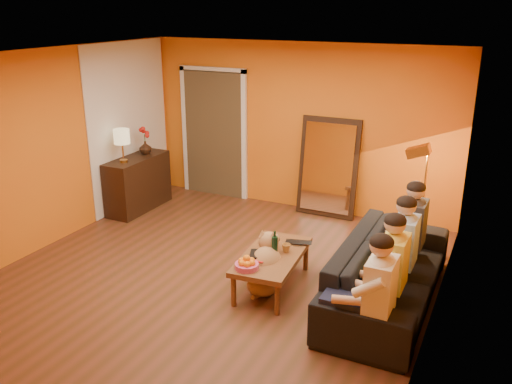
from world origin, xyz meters
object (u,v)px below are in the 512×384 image
at_px(floor_lamp, 423,202).
at_px(dog, 266,263).
at_px(tumbler, 286,248).
at_px(laptop, 298,244).
at_px(sideboard, 138,183).
at_px(table_lamp, 122,146).
at_px(mirror_frame, 328,167).
at_px(vase, 145,147).
at_px(person_mid_left, 393,271).
at_px(person_far_left, 379,297).
at_px(person_far_right, 414,232).
at_px(person_mid_right, 404,250).
at_px(sofa, 388,272).
at_px(coffee_table, 272,270).
at_px(wine_bottle, 275,244).

height_order(floor_lamp, dog, floor_lamp).
relative_size(tumbler, laptop, 0.33).
relative_size(sideboard, table_lamp, 2.31).
height_order(mirror_frame, vase, mirror_frame).
relative_size(person_mid_left, tumbler, 11.93).
bearing_deg(laptop, person_far_left, -56.72).
height_order(mirror_frame, person_far_left, mirror_frame).
distance_m(sideboard, person_far_right, 4.40).
bearing_deg(person_mid_left, mirror_frame, 120.43).
bearing_deg(person_mid_right, vase, 163.32).
xyz_separation_m(sideboard, person_far_left, (4.37, -2.16, 0.18)).
bearing_deg(person_mid_left, tumbler, 165.85).
bearing_deg(sofa, floor_lamp, -4.04).
distance_m(sideboard, person_mid_right, 4.50).
height_order(sofa, floor_lamp, floor_lamp).
height_order(dog, tumbler, dog).
relative_size(tumbler, vase, 0.50).
height_order(coffee_table, laptop, laptop).
height_order(coffee_table, vase, vase).
distance_m(sideboard, person_mid_left, 4.66).
xyz_separation_m(mirror_frame, person_mid_left, (1.58, -2.69, -0.15)).
bearing_deg(person_far_right, wine_bottle, -144.99).
bearing_deg(tumbler, mirror_frame, 97.18).
xyz_separation_m(person_mid_left, wine_bottle, (-1.35, 0.15, -0.03)).
bearing_deg(laptop, sofa, -20.04).
bearing_deg(mirror_frame, dog, -86.55).
xyz_separation_m(sofa, vase, (-4.24, 1.41, 0.60)).
distance_m(person_mid_right, tumbler, 1.31).
xyz_separation_m(coffee_table, person_mid_right, (1.40, 0.35, 0.40)).
bearing_deg(mirror_frame, person_far_left, -64.00).
bearing_deg(person_mid_right, tumbler, -169.96).
relative_size(dog, tumbler, 6.88).
height_order(table_lamp, person_far_left, table_lamp).
distance_m(coffee_table, vase, 3.48).
height_order(sideboard, sofa, sideboard).
distance_m(wine_bottle, tumbler, 0.21).
bearing_deg(coffee_table, floor_lamp, 45.45).
xyz_separation_m(person_far_right, wine_bottle, (-1.35, -0.95, -0.03)).
height_order(person_far_left, person_far_right, same).
relative_size(dog, person_mid_right, 0.58).
xyz_separation_m(sideboard, vase, (0.00, 0.25, 0.53)).
distance_m(coffee_table, person_far_right, 1.71).
height_order(sideboard, person_mid_left, person_mid_left).
distance_m(sofa, dog, 1.35).
bearing_deg(person_far_left, coffee_table, 151.75).
bearing_deg(dog, person_far_left, -10.88).
distance_m(floor_lamp, tumbler, 2.00).
relative_size(dog, vase, 3.45).
height_order(sofa, person_mid_right, person_mid_right).
height_order(person_mid_left, wine_bottle, person_mid_left).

